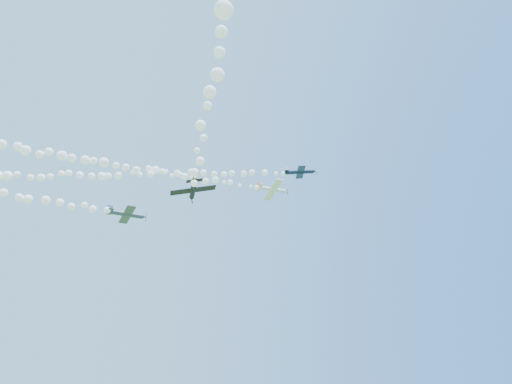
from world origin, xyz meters
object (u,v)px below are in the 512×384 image
object	(u,v)px
plane_navy	(300,172)
plane_grey	(127,214)
plane_black	(193,189)
plane_white	(273,190)

from	to	relation	value
plane_navy	plane_grey	world-z (taller)	plane_navy
plane_grey	plane_black	bearing A→B (deg)	-76.29
plane_grey	plane_navy	bearing A→B (deg)	-23.04
plane_grey	plane_black	world-z (taller)	plane_grey
plane_navy	plane_black	bearing A→B (deg)	-131.84
plane_grey	plane_black	size ratio (longest dim) A/B	1.18
plane_white	plane_black	xyz separation A→B (m)	(-24.00, -23.94, -16.21)
plane_navy	plane_grey	distance (m)	36.23
plane_white	plane_grey	distance (m)	34.28
plane_black	plane_white	bearing A→B (deg)	-35.68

